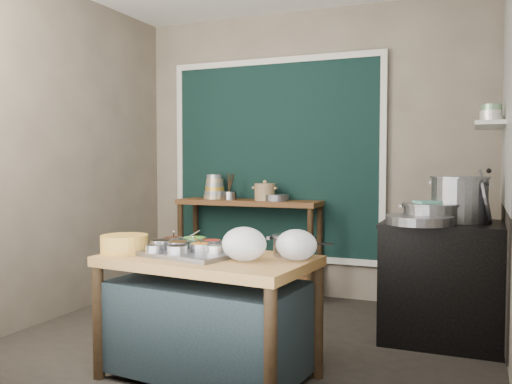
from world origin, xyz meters
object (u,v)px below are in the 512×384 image
at_px(steamer, 431,213).
at_px(condiment_tray, 189,252).
at_px(yellow_basin, 124,244).
at_px(saucepan, 291,245).
at_px(ceramic_crock, 265,193).
at_px(utensil_cup, 230,196).
at_px(prep_table, 208,317).
at_px(back_counter, 249,247).
at_px(stock_pot, 459,199).
at_px(stove_block, 446,283).

bearing_deg(steamer, condiment_tray, -137.06).
bearing_deg(yellow_basin, saucepan, 15.74).
xyz_separation_m(yellow_basin, ceramic_crock, (0.12, 2.10, 0.22)).
bearing_deg(utensil_cup, saucepan, -55.19).
distance_m(prep_table, utensil_cup, 2.23).
bearing_deg(back_counter, stock_pot, -18.67).
xyz_separation_m(ceramic_crock, stock_pot, (1.79, -0.64, 0.03)).
distance_m(saucepan, utensil_cup, 2.20).
bearing_deg(yellow_basin, prep_table, 9.82).
bearing_deg(prep_table, condiment_tray, -178.75).
bearing_deg(stove_block, stock_pot, 39.79).
relative_size(prep_table, steamer, 2.90).
bearing_deg(stove_block, saucepan, -126.88).
xyz_separation_m(condiment_tray, steamer, (1.33, 1.24, 0.19)).
bearing_deg(saucepan, ceramic_crock, 99.14).
height_order(stove_block, saucepan, saucepan).
bearing_deg(saucepan, yellow_basin, 178.90).
relative_size(yellow_basin, saucepan, 1.23).
bearing_deg(stock_pot, prep_table, -135.26).
distance_m(back_counter, steamer, 2.01).
distance_m(utensil_cup, steamer, 2.11).
xyz_separation_m(back_counter, yellow_basin, (0.06, -2.12, 0.33)).
relative_size(back_counter, steamer, 3.37).
distance_m(utensil_cup, ceramic_crock, 0.37).
relative_size(back_counter, yellow_basin, 4.94).
height_order(prep_table, stove_block, stove_block).
relative_size(saucepan, stock_pot, 0.56).
distance_m(condiment_tray, utensil_cup, 2.10).
xyz_separation_m(saucepan, stock_pot, (0.91, 1.17, 0.23)).
relative_size(stove_block, saucepan, 3.77).
bearing_deg(prep_table, yellow_basin, -164.37).
bearing_deg(utensil_cup, stove_block, -18.39).
relative_size(prep_table, stove_block, 1.39).
relative_size(prep_table, stock_pot, 2.91).
xyz_separation_m(ceramic_crock, steamer, (1.61, -0.76, -0.07)).
height_order(stove_block, ceramic_crock, ceramic_crock).
height_order(back_counter, stock_pot, stock_pot).
xyz_separation_m(prep_table, yellow_basin, (-0.54, -0.09, 0.43)).
bearing_deg(saucepan, utensil_cup, 107.96).
xyz_separation_m(prep_table, back_counter, (-0.60, 2.03, 0.10)).
relative_size(condiment_tray, steamer, 1.46).
xyz_separation_m(yellow_basin, utensil_cup, (-0.25, 2.09, 0.18)).
relative_size(utensil_cup, ceramic_crock, 0.62).
distance_m(saucepan, ceramic_crock, 2.03).
bearing_deg(steamer, yellow_basin, -142.21).
height_order(saucepan, utensil_cup, utensil_cup).
height_order(prep_table, ceramic_crock, ceramic_crock).
bearing_deg(stove_block, condiment_tray, -138.12).
height_order(yellow_basin, saucepan, saucepan).
height_order(prep_table, steamer, steamer).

